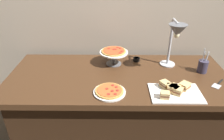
{
  "coord_description": "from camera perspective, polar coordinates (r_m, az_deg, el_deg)",
  "views": [
    {
      "loc": [
        -0.04,
        -1.59,
        1.68
      ],
      "look_at": [
        -0.06,
        0.0,
        0.81
      ],
      "focal_mm": 34.19,
      "sensor_mm": 36.0,
      "label": 1
    }
  ],
  "objects": [
    {
      "name": "ground_plane",
      "position": [
        2.31,
        1.49,
        -17.9
      ],
      "size": [
        8.0,
        8.0,
        0.0
      ],
      "primitive_type": "plane",
      "color": "brown"
    },
    {
      "name": "back_wall",
      "position": [
        2.15,
        1.75,
        15.72
      ],
      "size": [
        4.4,
        0.04,
        2.4
      ],
      "primitive_type": "cube",
      "color": "tan",
      "rests_on": "ground_plane"
    },
    {
      "name": "buffet_table",
      "position": [
        2.05,
        1.63,
        -10.47
      ],
      "size": [
        1.9,
        0.84,
        0.76
      ],
      "color": "#422816",
      "rests_on": "ground_plane"
    },
    {
      "name": "heat_lamp",
      "position": [
        1.84,
        16.68,
        9.04
      ],
      "size": [
        0.15,
        0.3,
        0.44
      ],
      "color": "#B7BABF",
      "rests_on": "buffet_table"
    },
    {
      "name": "pizza_plate_front",
      "position": [
        1.61,
        -0.68,
        -5.73
      ],
      "size": [
        0.24,
        0.24,
        0.03
      ],
      "color": "white",
      "rests_on": "buffet_table"
    },
    {
      "name": "pizza_plate_center",
      "position": [
        1.98,
        0.48,
        4.56
      ],
      "size": [
        0.26,
        0.26,
        0.15
      ],
      "color": "#595B60",
      "rests_on": "buffet_table"
    },
    {
      "name": "sandwich_platter",
      "position": [
        1.67,
        16.36,
        -5.26
      ],
      "size": [
        0.38,
        0.26,
        0.06
      ],
      "color": "white",
      "rests_on": "buffet_table"
    },
    {
      "name": "sauce_cup_near",
      "position": [
        2.09,
        6.58,
        2.88
      ],
      "size": [
        0.06,
        0.06,
        0.03
      ],
      "color": "black",
      "rests_on": "buffet_table"
    },
    {
      "name": "utensil_holder",
      "position": [
        2.02,
        23.11,
        0.97
      ],
      "size": [
        0.08,
        0.08,
        0.22
      ],
      "color": "#383347",
      "rests_on": "buffet_table"
    },
    {
      "name": "serving_spatula",
      "position": [
        1.91,
        26.53,
        -3.39
      ],
      "size": [
        0.14,
        0.15,
        0.01
      ],
      "color": "#B7BABF",
      "rests_on": "buffet_table"
    }
  ]
}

